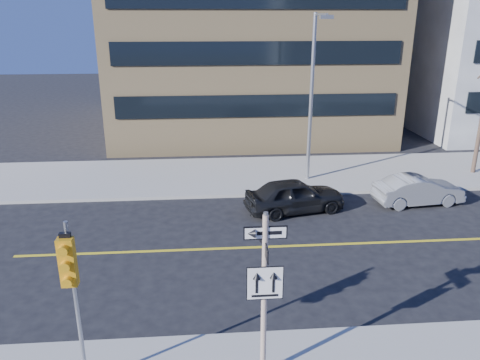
{
  "coord_description": "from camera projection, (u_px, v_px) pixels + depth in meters",
  "views": [
    {
      "loc": [
        -1.23,
        -11.2,
        7.99
      ],
      "look_at": [
        -0.01,
        4.0,
        2.63
      ],
      "focal_mm": 35.0,
      "sensor_mm": 36.0,
      "label": 1
    }
  ],
  "objects": [
    {
      "name": "ground",
      "position": [
        252.0,
        314.0,
        13.27
      ],
      "size": [
        120.0,
        120.0,
        0.0
      ],
      "primitive_type": "plane",
      "color": "black",
      "rests_on": "ground"
    },
    {
      "name": "traffic_signal",
      "position": [
        70.0,
        275.0,
        9.46
      ],
      "size": [
        0.32,
        0.45,
        4.0
      ],
      "color": "gray",
      "rests_on": "near_sidewalk"
    },
    {
      "name": "parked_car_b",
      "position": [
        418.0,
        190.0,
        20.84
      ],
      "size": [
        1.77,
        4.06,
        1.3
      ],
      "primitive_type": "imported",
      "rotation": [
        0.0,
        0.0,
        1.67
      ],
      "color": "gray",
      "rests_on": "ground"
    },
    {
      "name": "streetlight_a",
      "position": [
        313.0,
        88.0,
        22.11
      ],
      "size": [
        0.55,
        2.25,
        8.0
      ],
      "color": "gray",
      "rests_on": "far_sidewalk"
    },
    {
      "name": "parked_car_a",
      "position": [
        295.0,
        195.0,
        20.01
      ],
      "size": [
        2.58,
        4.53,
        1.45
      ],
      "primitive_type": "imported",
      "rotation": [
        0.0,
        0.0,
        1.78
      ],
      "color": "black",
      "rests_on": "ground"
    },
    {
      "name": "building_brick",
      "position": [
        244.0,
        1.0,
        33.94
      ],
      "size": [
        18.0,
        18.0,
        18.0
      ],
      "primitive_type": "cube",
      "color": "tan",
      "rests_on": "ground"
    },
    {
      "name": "sign_pole",
      "position": [
        264.0,
        288.0,
        10.1
      ],
      "size": [
        0.92,
        0.92,
        4.06
      ],
      "color": "white",
      "rests_on": "near_sidewalk"
    }
  ]
}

